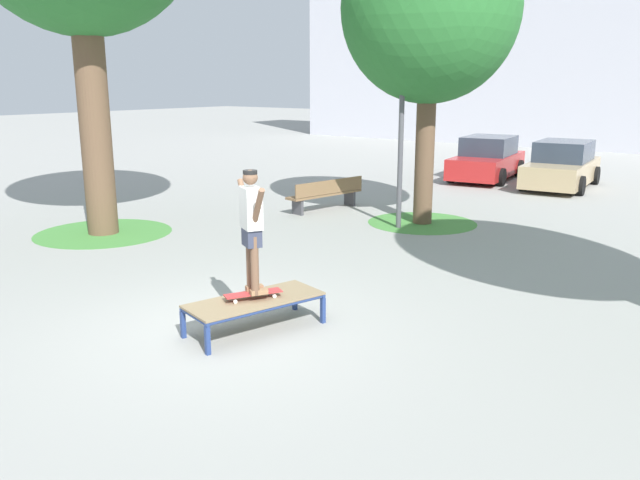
# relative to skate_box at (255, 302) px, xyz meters

# --- Properties ---
(ground_plane) EXTENTS (120.00, 120.00, 0.00)m
(ground_plane) POSITION_rel_skate_box_xyz_m (-0.29, -0.23, -0.41)
(ground_plane) COLOR #999993
(skate_box) EXTENTS (1.25, 2.03, 0.46)m
(skate_box) POSITION_rel_skate_box_xyz_m (0.00, 0.00, 0.00)
(skate_box) COLOR navy
(skate_box) RESTS_ON ground
(skateboard) EXTENTS (0.57, 0.80, 0.09)m
(skateboard) POSITION_rel_skate_box_xyz_m (-0.01, -0.02, 0.12)
(skateboard) COLOR #B23333
(skateboard) RESTS_ON skate_box
(skater) EXTENTS (0.91, 0.56, 1.69)m
(skater) POSITION_rel_skate_box_xyz_m (-0.00, -0.02, 1.12)
(skater) COLOR brown
(skater) RESTS_ON skateboard
(grass_patch_near_left) EXTENTS (3.06, 3.06, 0.01)m
(grass_patch_near_left) POSITION_rel_skate_box_xyz_m (-6.82, 2.32, -0.41)
(grass_patch_near_left) COLOR #47893D
(grass_patch_near_left) RESTS_ON ground
(tree_mid_back) EXTENTS (4.08, 4.08, 7.14)m
(tree_mid_back) POSITION_rel_skate_box_xyz_m (-1.51, 7.67, 4.55)
(tree_mid_back) COLOR brown
(tree_mid_back) RESTS_ON ground
(grass_patch_mid_back) EXTENTS (2.65, 2.65, 0.01)m
(grass_patch_mid_back) POSITION_rel_skate_box_xyz_m (-1.51, 7.67, -0.41)
(grass_patch_mid_back) COLOR #47893D
(grass_patch_mid_back) RESTS_ON ground
(car_red) EXTENTS (2.32, 4.39, 1.50)m
(car_red) POSITION_rel_skate_box_xyz_m (-3.19, 15.54, 0.28)
(car_red) COLOR red
(car_red) RESTS_ON ground
(car_tan) EXTENTS (2.20, 4.34, 1.50)m
(car_tan) POSITION_rel_skate_box_xyz_m (-0.52, 15.29, 0.28)
(car_tan) COLOR tan
(car_tan) RESTS_ON ground
(park_bench) EXTENTS (0.86, 2.44, 0.83)m
(park_bench) POSITION_rel_skate_box_xyz_m (-4.35, 7.55, 0.03)
(park_bench) COLOR brown
(park_bench) RESTS_ON ground
(light_post) EXTENTS (0.36, 0.36, 5.83)m
(light_post) POSITION_rel_skate_box_xyz_m (-1.71, 6.87, 3.41)
(light_post) COLOR #4C4C51
(light_post) RESTS_ON ground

